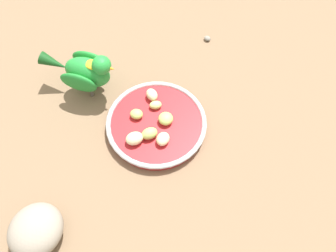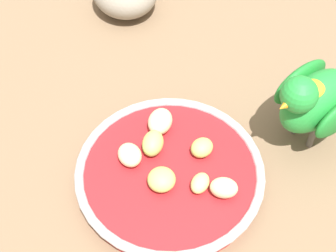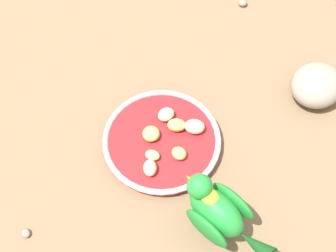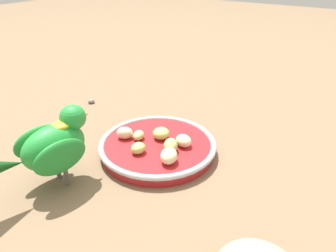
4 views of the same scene
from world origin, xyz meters
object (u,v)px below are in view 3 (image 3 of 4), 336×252
at_px(apple_piece_2, 152,155).
at_px(apple_piece_3, 195,127).
at_px(apple_piece_4, 150,168).
at_px(rock_large, 317,85).
at_px(apple_piece_5, 177,125).
at_px(apple_piece_1, 151,134).
at_px(pebble_0, 26,233).
at_px(pebble_1, 243,3).
at_px(parrot, 218,212).
at_px(apple_piece_0, 179,153).
at_px(feeding_bowl, 161,141).
at_px(apple_piece_6, 166,114).

height_order(apple_piece_2, apple_piece_3, apple_piece_3).
xyz_separation_m(apple_piece_2, apple_piece_3, (-0.09, 0.03, 0.00)).
relative_size(apple_piece_4, rock_large, 0.29).
bearing_deg(rock_large, apple_piece_5, -38.71).
xyz_separation_m(apple_piece_1, pebble_0, (0.25, -0.07, -0.02)).
xyz_separation_m(apple_piece_2, apple_piece_4, (0.02, 0.01, 0.00)).
distance_m(apple_piece_1, pebble_1, 0.38).
bearing_deg(parrot, apple_piece_4, 3.10).
bearing_deg(apple_piece_5, pebble_1, -171.16).
distance_m(apple_piece_0, rock_large, 0.29).
bearing_deg(apple_piece_0, rock_large, 151.80).
bearing_deg(pebble_0, apple_piece_5, 160.73).
height_order(feeding_bowl, apple_piece_3, apple_piece_3).
xyz_separation_m(apple_piece_5, pebble_1, (-0.34, -0.05, -0.02)).
relative_size(apple_piece_5, apple_piece_6, 1.07).
distance_m(parrot, pebble_0, 0.31).
xyz_separation_m(feeding_bowl, apple_piece_1, (0.01, -0.02, 0.02)).
height_order(apple_piece_4, pebble_1, apple_piece_4).
distance_m(apple_piece_4, apple_piece_5, 0.10).
xyz_separation_m(apple_piece_5, rock_large, (-0.21, 0.17, 0.00)).
height_order(apple_piece_3, apple_piece_6, apple_piece_3).
relative_size(apple_piece_1, apple_piece_4, 1.03).
distance_m(parrot, pebble_1, 0.50).
height_order(apple_piece_4, parrot, parrot).
xyz_separation_m(apple_piece_0, apple_piece_6, (-0.05, -0.06, 0.00)).
relative_size(apple_piece_1, apple_piece_2, 1.17).
distance_m(apple_piece_0, apple_piece_6, 0.08).
xyz_separation_m(apple_piece_3, apple_piece_5, (0.01, -0.03, -0.00)).
xyz_separation_m(feeding_bowl, parrot, (0.08, 0.16, 0.06)).
distance_m(apple_piece_0, apple_piece_1, 0.06).
bearing_deg(apple_piece_2, apple_piece_6, -162.80).
distance_m(apple_piece_4, pebble_0, 0.23).
height_order(apple_piece_3, parrot, parrot).
bearing_deg(apple_piece_3, rock_large, 144.30).
height_order(feeding_bowl, parrot, parrot).
height_order(apple_piece_4, apple_piece_5, apple_piece_5).
height_order(rock_large, pebble_0, rock_large).
height_order(apple_piece_3, pebble_1, apple_piece_3).
distance_m(rock_large, pebble_1, 0.26).
height_order(apple_piece_5, apple_piece_6, apple_piece_5).
xyz_separation_m(apple_piece_2, rock_large, (-0.29, 0.17, 0.01)).
bearing_deg(apple_piece_0, apple_piece_4, -26.76).
xyz_separation_m(apple_piece_4, pebble_0, (0.20, -0.11, -0.03)).
bearing_deg(apple_piece_6, pebble_0, -13.84).
height_order(apple_piece_6, parrot, parrot).
bearing_deg(apple_piece_6, apple_piece_3, 95.91).
height_order(parrot, pebble_0, parrot).
bearing_deg(apple_piece_6, feeding_bowl, 21.36).
height_order(apple_piece_6, pebble_0, apple_piece_6).
distance_m(apple_piece_0, pebble_1, 0.40).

